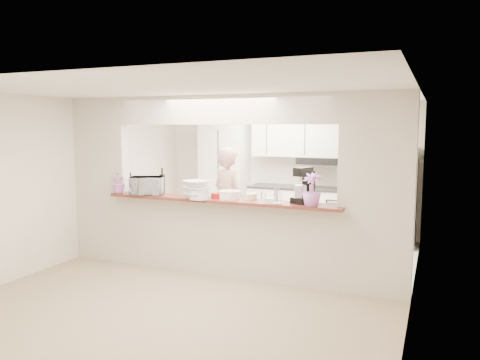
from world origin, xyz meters
The scene contains 19 objects.
floor centered at (0.00, 0.00, 0.00)m, with size 6.00×6.00×0.00m, color #9C866A.
tile_overlay centered at (0.00, 1.55, 0.01)m, with size 5.00×2.90×0.01m, color silver.
partition centered at (0.00, 0.00, 1.48)m, with size 5.00×0.15×2.50m.
bar_counter centered at (0.00, 0.00, 0.58)m, with size 3.40×0.38×1.09m.
kitchen_cabinets centered at (-0.19, 2.72, 0.97)m, with size 3.15×0.62×2.25m.
refrigerator centered at (2.05, 2.65, 0.85)m, with size 0.75×0.70×1.70m, color silver.
flower_left centered at (-1.60, -0.15, 1.25)m, with size 0.29×0.25×0.32m, color #C869B5.
wine_bottle_a centered at (-1.40, -0.15, 1.21)m, with size 0.06×0.06×0.31m.
wine_bottle_b centered at (-1.00, 0.07, 1.24)m, with size 0.08×0.08×0.38m.
toaster_oven centered at (-1.15, -0.10, 1.22)m, with size 0.47×0.32×0.26m, color #ACACB1.
serving_bowls centered at (-0.30, -0.17, 1.21)m, with size 0.33×0.33×0.25m, color silver.
plate_stack_a centered at (-0.25, -0.19, 1.15)m, with size 0.28×0.28×0.13m.
plate_stack_b centered at (0.10, 0.03, 1.14)m, with size 0.30×0.30×0.11m.
red_bowl centered at (-0.06, -0.03, 1.13)m, with size 0.16×0.16×0.07m, color maroon.
tan_bowl centered at (0.40, 0.08, 1.13)m, with size 0.17×0.17×0.08m, color beige.
utensil_caddy centered at (0.80, -0.15, 1.18)m, with size 0.25×0.19×0.21m.
stand_mixer centered at (1.15, 0.06, 1.30)m, with size 0.30×0.36×0.46m.
flower_right centered at (1.30, -0.15, 1.30)m, with size 0.23×0.23×0.41m, color #BC69C3.
person centered at (-0.25, 0.80, 0.87)m, with size 0.64×0.42×1.75m, color tan.
Camera 1 is at (2.71, -5.77, 2.09)m, focal length 35.00 mm.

